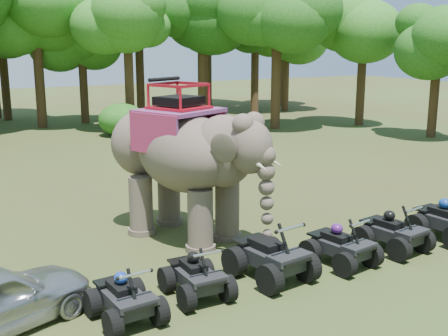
# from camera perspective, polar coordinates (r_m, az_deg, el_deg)

# --- Properties ---
(ground) EXTENTS (110.00, 110.00, 0.00)m
(ground) POSITION_cam_1_polar(r_m,az_deg,el_deg) (14.24, 2.40, -8.41)
(ground) COLOR #47381E
(ground) RESTS_ON ground
(elephant) EXTENTS (3.97, 5.46, 4.20)m
(elephant) POSITION_cam_1_polar(r_m,az_deg,el_deg) (14.73, -4.21, 0.81)
(elephant) COLOR brown
(elephant) RESTS_ON ground
(atv_0) EXTENTS (1.24, 1.63, 1.14)m
(atv_0) POSITION_cam_1_polar(r_m,az_deg,el_deg) (10.87, -10.10, -12.32)
(atv_0) COLOR black
(atv_0) RESTS_ON ground
(atv_1) EXTENTS (1.14, 1.55, 1.14)m
(atv_1) POSITION_cam_1_polar(r_m,az_deg,el_deg) (11.66, -2.84, -10.34)
(atv_1) COLOR black
(atv_1) RESTS_ON ground
(atv_2) EXTENTS (1.58, 2.01, 1.37)m
(atv_2) POSITION_cam_1_polar(r_m,az_deg,el_deg) (12.48, 4.76, -8.20)
(atv_2) COLOR black
(atv_2) RESTS_ON ground
(atv_3) EXTENTS (1.42, 1.79, 1.20)m
(atv_3) POSITION_cam_1_polar(r_m,az_deg,el_deg) (13.48, 11.81, -7.21)
(atv_3) COLOR black
(atv_3) RESTS_ON ground
(atv_4) EXTENTS (1.44, 1.83, 1.24)m
(atv_4) POSITION_cam_1_polar(r_m,az_deg,el_deg) (14.69, 16.85, -5.74)
(atv_4) COLOR black
(atv_4) RESTS_ON ground
(tree_0) EXTENTS (6.53, 6.53, 9.33)m
(tree_0) POSITION_cam_1_polar(r_m,az_deg,el_deg) (35.78, -18.44, 11.36)
(tree_0) COLOR #195114
(tree_0) RESTS_ON ground
(tree_1) EXTENTS (5.24, 5.24, 7.49)m
(tree_1) POSITION_cam_1_polar(r_m,az_deg,el_deg) (33.17, -9.66, 10.17)
(tree_1) COLOR #195114
(tree_1) RESTS_ON ground
(tree_2) EXTENTS (5.87, 5.87, 8.38)m
(tree_2) POSITION_cam_1_polar(r_m,az_deg,el_deg) (35.60, -2.25, 11.21)
(tree_2) COLOR #195114
(tree_2) RESTS_ON ground
(tree_3) EXTENTS (6.37, 6.37, 9.10)m
(tree_3) POSITION_cam_1_polar(r_m,az_deg,el_deg) (33.70, 5.35, 11.70)
(tree_3) COLOR #195114
(tree_3) RESTS_ON ground
(tree_4) EXTENTS (5.43, 5.43, 7.75)m
(tree_4) POSITION_cam_1_polar(r_m,az_deg,el_deg) (36.10, 13.86, 10.38)
(tree_4) COLOR #195114
(tree_4) RESTS_ON ground
(tree_5) EXTENTS (4.57, 4.57, 6.53)m
(tree_5) POSITION_cam_1_polar(r_m,az_deg,el_deg) (32.63, 20.70, 8.65)
(tree_5) COLOR #195114
(tree_5) RESTS_ON ground
(tree_28) EXTENTS (5.43, 5.43, 7.75)m
(tree_28) POSITION_cam_1_polar(r_m,az_deg,el_deg) (42.57, 6.31, 10.97)
(tree_28) COLOR #195114
(tree_28) RESTS_ON ground
(tree_30) EXTENTS (5.72, 5.72, 8.17)m
(tree_30) POSITION_cam_1_polar(r_m,az_deg,el_deg) (39.96, -21.55, 10.37)
(tree_30) COLOR #195114
(tree_30) RESTS_ON ground
(tree_31) EXTENTS (5.85, 5.85, 8.36)m
(tree_31) POSITION_cam_1_polar(r_m,az_deg,el_deg) (40.23, 3.17, 11.36)
(tree_31) COLOR #195114
(tree_31) RESTS_ON ground
(tree_33) EXTENTS (6.02, 6.02, 8.59)m
(tree_33) POSITION_cam_1_polar(r_m,az_deg,el_deg) (38.57, -8.59, 11.36)
(tree_33) COLOR #195114
(tree_33) RESTS_ON ground
(tree_34) EXTENTS (6.35, 6.35, 9.07)m
(tree_34) POSITION_cam_1_polar(r_m,az_deg,el_deg) (45.73, -1.64, 11.99)
(tree_34) COLOR #195114
(tree_34) RESTS_ON ground
(tree_36) EXTENTS (7.15, 7.15, 10.22)m
(tree_36) POSITION_cam_1_polar(r_m,az_deg,el_deg) (45.96, 5.77, 12.65)
(tree_36) COLOR #195114
(tree_36) RESTS_ON ground
(tree_37) EXTENTS (5.07, 5.07, 7.24)m
(tree_37) POSITION_cam_1_polar(r_m,az_deg,el_deg) (37.06, -14.18, 10.02)
(tree_37) COLOR #195114
(tree_37) RESTS_ON ground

